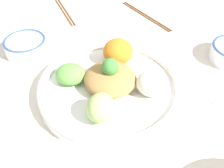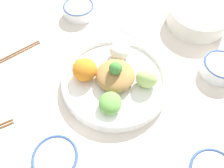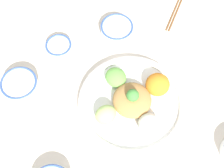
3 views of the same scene
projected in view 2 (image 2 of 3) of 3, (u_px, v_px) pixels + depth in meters
name	position (u px, v px, depth m)	size (l,w,h in m)	color
ground_plane	(117.00, 85.00, 0.69)	(2.40, 2.40, 0.00)	silver
salad_platter	(115.00, 78.00, 0.67)	(0.33, 0.33, 0.10)	white
rice_bowl_blue	(79.00, 10.00, 0.84)	(0.12, 0.12, 0.04)	white
sauce_bowl_dark	(220.00, 67.00, 0.69)	(0.12, 0.12, 0.05)	white
sauce_bowl_far	(56.00, 159.00, 0.55)	(0.11, 0.11, 0.04)	white
side_serving_bowl	(198.00, 16.00, 0.81)	(0.22, 0.22, 0.07)	silver
chopsticks_pair_near	(8.00, 57.00, 0.75)	(0.21, 0.14, 0.01)	brown
serving_spoon_main	(119.00, 27.00, 0.83)	(0.07, 0.14, 0.01)	silver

